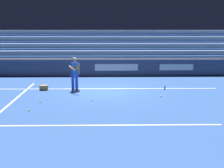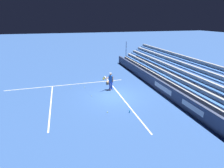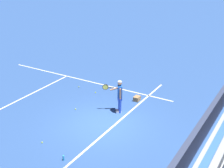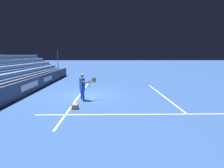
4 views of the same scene
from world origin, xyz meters
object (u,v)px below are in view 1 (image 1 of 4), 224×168
object	(u,v)px
tennis_player	(75,74)
ball_box_cardboard	(44,88)
water_bottle	(165,88)
tennis_ball_far_right	(92,100)
tennis_ball_by_box	(29,110)
tennis_ball_near_player	(40,102)
tennis_ball_toward_net	(161,96)

from	to	relation	value
tennis_player	ball_box_cardboard	bearing A→B (deg)	-6.67
tennis_player	water_bottle	bearing A→B (deg)	-178.24
tennis_ball_far_right	tennis_ball_by_box	distance (m)	2.97
tennis_player	tennis_ball_far_right	distance (m)	2.45
tennis_ball_near_player	water_bottle	size ratio (longest dim) A/B	0.30
tennis_ball_by_box	tennis_ball_toward_net	distance (m)	6.16
tennis_player	tennis_ball_toward_net	distance (m)	4.54
tennis_ball_far_right	tennis_ball_toward_net	xyz separation A→B (m)	(-3.24, -0.64, 0.00)
tennis_ball_by_box	tennis_ball_near_player	size ratio (longest dim) A/B	1.00
tennis_player	ball_box_cardboard	xyz separation A→B (m)	(1.65, -0.19, -0.76)
ball_box_cardboard	tennis_ball_by_box	size ratio (longest dim) A/B	6.06
ball_box_cardboard	water_bottle	distance (m)	6.34
tennis_player	ball_box_cardboard	world-z (taller)	tennis_player
tennis_ball_toward_net	water_bottle	world-z (taller)	water_bottle
tennis_ball_far_right	tennis_ball_toward_net	world-z (taller)	same
ball_box_cardboard	tennis_ball_by_box	xyz separation A→B (m)	(-0.16, 3.90, -0.10)
tennis_ball_by_box	tennis_ball_toward_net	size ratio (longest dim) A/B	1.00
water_bottle	tennis_ball_far_right	bearing A→B (deg)	30.90
tennis_player	water_bottle	world-z (taller)	tennis_player
ball_box_cardboard	tennis_ball_far_right	bearing A→B (deg)	139.40
tennis_ball_far_right	tennis_ball_by_box	world-z (taller)	same
tennis_player	tennis_ball_near_player	xyz separation A→B (m)	(1.32, 2.36, -0.86)
tennis_ball_toward_net	water_bottle	size ratio (longest dim) A/B	0.30
tennis_ball_toward_net	tennis_player	bearing A→B (deg)	-18.71
tennis_ball_by_box	tennis_ball_toward_net	bearing A→B (deg)	-158.33
tennis_ball_near_player	ball_box_cardboard	bearing A→B (deg)	-82.52
ball_box_cardboard	tennis_ball_toward_net	world-z (taller)	ball_box_cardboard
water_bottle	tennis_ball_toward_net	bearing A→B (deg)	73.57
tennis_ball_far_right	tennis_ball_toward_net	distance (m)	3.30
tennis_player	tennis_ball_toward_net	xyz separation A→B (m)	(-4.23, 1.43, -0.86)
tennis_player	water_bottle	distance (m)	4.76
tennis_player	tennis_ball_near_player	world-z (taller)	tennis_player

